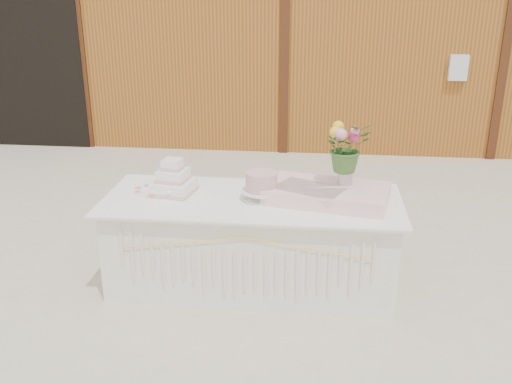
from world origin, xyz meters
TOP-DOWN VIEW (x-y plane):
  - ground at (0.00, 0.00)m, footprint 80.00×80.00m
  - barn at (-0.01, 5.99)m, footprint 12.60×4.60m
  - cake_table at (0.00, -0.00)m, footprint 2.40×1.00m
  - wedding_cake at (-0.66, 0.07)m, footprint 0.37×0.37m
  - pink_cake_stand at (0.08, -0.01)m, footprint 0.32×0.32m
  - satin_runner at (0.60, 0.03)m, footprint 1.04×0.73m
  - flower_vase at (0.74, 0.10)m, footprint 0.12×0.12m
  - bouquet at (0.74, 0.10)m, footprint 0.46×0.43m
  - loose_flowers at (-0.97, 0.14)m, footprint 0.21×0.32m

SIDE VIEW (x-z plane):
  - ground at x=0.00m, z-range 0.00..0.00m
  - cake_table at x=0.00m, z-range 0.00..0.77m
  - loose_flowers at x=-0.97m, z-range 0.77..0.79m
  - satin_runner at x=0.60m, z-range 0.77..0.89m
  - wedding_cake at x=-0.66m, z-range 0.72..1.01m
  - pink_cake_stand at x=0.08m, z-range 0.78..1.02m
  - flower_vase at x=0.74m, z-range 0.89..1.05m
  - bouquet at x=0.74m, z-range 1.05..1.45m
  - barn at x=-0.01m, z-range 0.03..3.33m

